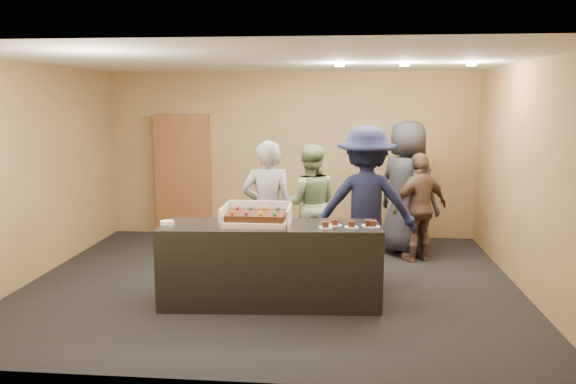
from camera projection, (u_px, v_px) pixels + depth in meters
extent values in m
plane|color=black|center=(272.00, 282.00, 6.98)|extent=(6.00, 6.00, 0.00)
plane|color=white|center=(271.00, 60.00, 6.54)|extent=(6.00, 6.00, 0.00)
cube|color=olive|center=(290.00, 155.00, 9.22)|extent=(6.00, 0.04, 2.70)
cube|color=olive|center=(231.00, 218.00, 4.30)|extent=(6.00, 0.04, 2.70)
cube|color=olive|center=(34.00, 172.00, 7.04)|extent=(0.04, 5.00, 2.70)
cube|color=olive|center=(528.00, 178.00, 6.49)|extent=(0.04, 5.00, 2.70)
cube|color=black|center=(270.00, 264.00, 6.20)|extent=(2.44, 0.86, 0.90)
cube|color=brown|center=(183.00, 175.00, 9.35)|extent=(0.91, 0.15, 2.00)
cube|color=white|center=(257.00, 222.00, 6.13)|extent=(0.72, 0.50, 0.06)
cube|color=white|center=(224.00, 215.00, 6.15)|extent=(0.02, 0.50, 0.20)
cube|color=white|center=(289.00, 216.00, 6.09)|extent=(0.02, 0.50, 0.20)
cube|color=white|center=(260.00, 210.00, 6.36)|extent=(0.72, 0.02, 0.22)
cube|color=#39200C|center=(256.00, 216.00, 6.12)|extent=(0.63, 0.44, 0.07)
sphere|color=#E31A4A|center=(237.00, 207.00, 6.28)|extent=(0.05, 0.05, 0.05)
sphere|color=green|center=(251.00, 208.00, 6.27)|extent=(0.05, 0.05, 0.05)
sphere|color=orange|center=(264.00, 208.00, 6.26)|extent=(0.05, 0.05, 0.05)
sphere|color=blue|center=(278.00, 208.00, 6.24)|extent=(0.05, 0.05, 0.05)
sphere|color=#E84413|center=(232.00, 213.00, 5.98)|extent=(0.05, 0.05, 0.05)
sphere|color=#AA2493|center=(246.00, 213.00, 5.97)|extent=(0.05, 0.05, 0.05)
sphere|color=gold|center=(260.00, 213.00, 5.96)|extent=(0.05, 0.05, 0.05)
sphere|color=green|center=(275.00, 214.00, 5.94)|extent=(0.05, 0.05, 0.05)
cylinder|color=white|center=(167.00, 223.00, 6.14)|extent=(0.15, 0.15, 0.04)
cylinder|color=white|center=(326.00, 228.00, 5.96)|extent=(0.15, 0.15, 0.01)
cube|color=#39200C|center=(326.00, 224.00, 5.95)|extent=(0.07, 0.06, 0.06)
cylinder|color=white|center=(335.00, 225.00, 6.07)|extent=(0.15, 0.15, 0.01)
cube|color=#39200C|center=(335.00, 222.00, 6.06)|extent=(0.07, 0.06, 0.06)
cylinder|color=white|center=(352.00, 227.00, 5.98)|extent=(0.15, 0.15, 0.01)
cube|color=#39200C|center=(352.00, 224.00, 5.97)|extent=(0.07, 0.06, 0.06)
cylinder|color=white|center=(368.00, 226.00, 6.05)|extent=(0.15, 0.15, 0.01)
cube|color=#39200C|center=(369.00, 223.00, 6.04)|extent=(0.07, 0.06, 0.06)
cylinder|color=white|center=(373.00, 227.00, 6.01)|extent=(0.15, 0.15, 0.01)
cube|color=#39200C|center=(373.00, 223.00, 6.00)|extent=(0.07, 0.06, 0.06)
imported|color=#9C9CA1|center=(268.00, 211.00, 6.97)|extent=(0.69, 0.50, 1.76)
imported|color=gray|center=(309.00, 204.00, 7.71)|extent=(0.85, 0.68, 1.65)
imported|color=#151838|center=(366.00, 205.00, 6.93)|extent=(1.25, 0.73, 1.93)
imported|color=brown|center=(420.00, 207.00, 7.81)|extent=(0.96, 0.78, 1.53)
imported|color=#26262B|center=(407.00, 188.00, 8.12)|extent=(1.13, 1.09, 1.96)
cylinder|color=#FFEAC6|center=(340.00, 65.00, 6.96)|extent=(0.12, 0.12, 0.03)
cylinder|color=#FFEAC6|center=(405.00, 65.00, 6.89)|extent=(0.12, 0.12, 0.03)
cylinder|color=#FFEAC6|center=(471.00, 64.00, 6.82)|extent=(0.12, 0.12, 0.03)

